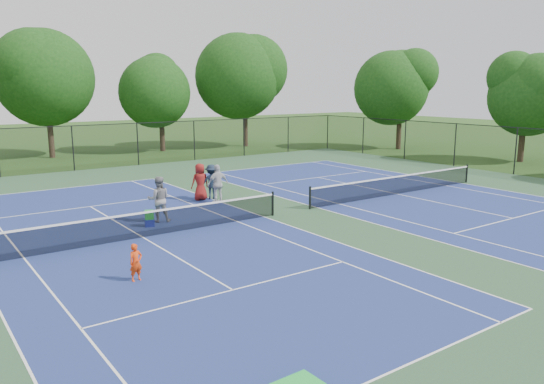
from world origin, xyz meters
TOP-DOWN VIEW (x-y plane):
  - ground at (0.00, 0.00)m, footprint 140.00×140.00m
  - court_pad at (0.00, 0.00)m, footprint 36.00×36.00m
  - tennis_court_left at (-7.00, 0.00)m, footprint 12.00×23.83m
  - tennis_court_right at (7.00, 0.00)m, footprint 12.00×23.83m
  - perimeter_fence at (0.00, 0.00)m, footprint 36.08×36.08m
  - tree_back_b at (-4.00, 26.00)m, footprint 7.60×7.60m
  - tree_back_c at (5.00, 25.00)m, footprint 6.00×6.00m
  - tree_back_d at (13.00, 24.00)m, footprint 7.80×7.80m
  - tree_side_e at (23.00, 14.00)m, footprint 6.60×6.60m
  - tree_side_f at (24.00, 3.00)m, footprint 5.80×5.80m
  - child_player at (-8.88, -4.15)m, footprint 0.44×0.32m
  - instructor at (-5.51, 1.87)m, footprint 1.13×1.01m
  - bystander_a at (-1.71, 3.60)m, footprint 1.11×0.47m
  - bystander_b at (-1.50, 4.61)m, footprint 1.29×1.03m
  - bystander_c at (-2.07, 4.74)m, footprint 0.94×0.66m
  - ball_crate at (-6.16, 1.37)m, footprint 0.44×0.39m
  - ball_hopper at (-6.16, 1.37)m, footprint 0.41×0.37m

SIDE VIEW (x-z plane):
  - ground at x=0.00m, z-range 0.00..0.00m
  - court_pad at x=0.00m, z-range 0.00..0.01m
  - tennis_court_left at x=-7.00m, z-range -0.44..0.63m
  - tennis_court_right at x=7.00m, z-range -0.44..0.63m
  - ball_crate at x=-6.16m, z-range 0.00..0.31m
  - ball_hopper at x=-6.16m, z-range 0.31..0.67m
  - child_player at x=-8.88m, z-range 0.00..1.11m
  - bystander_b at x=-1.50m, z-range 0.00..1.74m
  - bystander_c at x=-2.07m, z-range 0.00..1.83m
  - bystander_a at x=-1.71m, z-range 0.00..1.88m
  - instructor at x=-5.51m, z-range 0.00..1.92m
  - perimeter_fence at x=0.00m, z-range 0.09..3.11m
  - tree_side_f at x=24.00m, z-range 1.19..9.31m
  - tree_back_c at x=5.00m, z-range 1.28..9.68m
  - tree_side_e at x=23.00m, z-range 1.37..10.25m
  - tree_back_b at x=-4.00m, z-range 1.58..11.61m
  - tree_back_d at x=13.00m, z-range 1.64..12.01m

